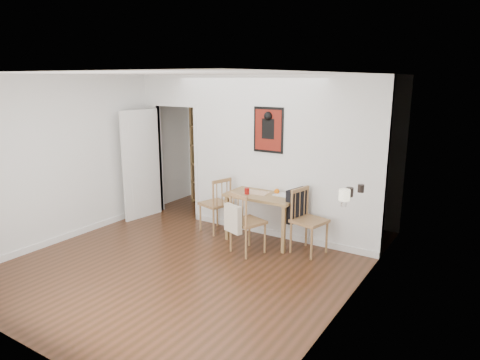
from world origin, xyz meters
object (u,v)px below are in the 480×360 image
Objects in this scene: chair_right at (308,220)px; ceramic_jar_b at (361,188)px; chair_front at (247,222)px; orange_fruit at (277,191)px; fireplace at (351,242)px; notebook at (284,195)px; mantel_lamp at (344,196)px; chair_left at (215,204)px; bookshelf at (212,155)px; red_glass at (247,191)px; dining_table at (264,200)px; ceramic_jar_a at (350,192)px.

ceramic_jar_b is at bearing -26.86° from chair_right.
orange_fruit is (0.13, 0.68, 0.34)m from chair_front.
fireplace is 4.16× the size of notebook.
chair_left is at bearing 155.86° from mantel_lamp.
bookshelf is 20.57× the size of ceramic_jar_b.
red_glass is at bearing 160.00° from fireplace.
chair_right reaches higher than red_glass.
ceramic_jar_b is (1.36, -0.61, 0.43)m from notebook.
chair_left is 0.97× the size of chair_right.
notebook is (0.53, 0.24, -0.04)m from red_glass.
notebook is at bearing 67.49° from chair_front.
chair_right is (0.80, -0.09, -0.17)m from dining_table.
chair_left is at bearing 151.68° from chair_front.
chair_left is 1.76m from bookshelf.
mantel_lamp reaches higher than notebook.
mantel_lamp is at bearing -34.48° from bookshelf.
notebook is at bearing 155.81° from ceramic_jar_b.
bookshelf is at bearing 149.90° from ceramic_jar_a.
ceramic_jar_b reaches higher than chair_front.
chair_front is at bearing -28.32° from chair_left.
ceramic_jar_a is at bearing 144.48° from fireplace.
chair_front is 1.79m from ceramic_jar_b.
chair_right is 1.18m from fireplace.
ceramic_jar_b is at bearing -10.15° from chair_left.
chair_front is at bearing -101.24° from orange_fruit.
chair_right is 9.69× the size of red_glass.
dining_table is 0.34m from notebook.
orange_fruit is 2.08m from mantel_lamp.
mantel_lamp is at bearing -79.31° from ceramic_jar_a.
ceramic_jar_b is at bearing 1.60° from chair_front.
mantel_lamp is (0.01, -0.38, 0.66)m from fireplace.
ceramic_jar_a is (3.54, -2.05, 0.20)m from bookshelf.
chair_left reaches higher than red_glass.
orange_fruit is (-1.52, 0.95, 0.20)m from fireplace.
dining_table is at bearing 173.90° from chair_right.
red_glass reaches higher than notebook.
notebook is (0.14, -0.02, -0.04)m from orange_fruit.
red_glass is at bearing 168.81° from ceramic_jar_b.
orange_fruit is at bearing 8.90° from chair_left.
fireplace is at bearing -9.48° from chair_front.
orange_fruit is at bearing 30.33° from dining_table.
mantel_lamp is (3.63, -2.49, 0.27)m from bookshelf.
chair_right is at bearing -26.24° from bookshelf.
dining_table is 0.90× the size of fireplace.
chair_left is 0.77m from red_glass.
dining_table is 0.82m from chair_right.
fireplace is 1.80m from orange_fruit.
dining_table is 10.23× the size of ceramic_jar_a.
ceramic_jar_a reaches higher than notebook.
chair_left is at bearing -52.25° from bookshelf.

